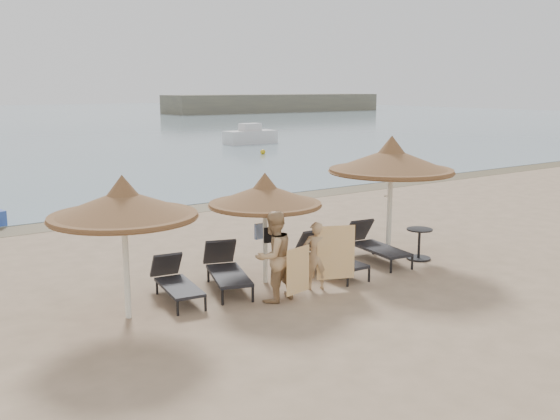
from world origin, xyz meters
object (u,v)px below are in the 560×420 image
(lounger_near_right, at_px, (328,255))
(person_left, at_px, (274,249))
(lounger_far_right, at_px, (374,244))
(lounger_near_left, at_px, (226,268))
(side_table, at_px, (419,245))
(person_right, at_px, (316,250))
(palapa_right, at_px, (391,161))
(palapa_left, at_px, (123,205))
(palapa_center, at_px, (265,195))
(lounger_far_left, at_px, (175,280))

(lounger_near_right, xyz_separation_m, person_left, (-2.15, -0.91, 0.66))
(lounger_near_right, relative_size, lounger_far_right, 0.96)
(lounger_near_left, distance_m, lounger_far_right, 4.10)
(lounger_near_left, height_order, person_left, person_left)
(lounger_near_right, bearing_deg, person_left, -155.52)
(side_table, height_order, person_left, person_left)
(person_left, bearing_deg, person_right, 175.91)
(lounger_far_right, bearing_deg, person_left, -156.59)
(palapa_right, xyz_separation_m, person_left, (-4.24, -1.04, -1.38))
(person_right, bearing_deg, person_left, 30.81)
(side_table, bearing_deg, lounger_far_right, 148.49)
(lounger_far_right, distance_m, person_right, 2.81)
(side_table, xyz_separation_m, person_right, (-3.58, -0.37, 0.48))
(person_right, bearing_deg, lounger_near_left, -13.44)
(lounger_near_left, relative_size, person_left, 1.01)
(lounger_far_right, relative_size, person_right, 1.26)
(palapa_left, height_order, lounger_near_left, palapa_left)
(person_left, bearing_deg, palapa_center, -124.83)
(palapa_left, bearing_deg, palapa_right, 2.15)
(side_table, distance_m, person_right, 3.63)
(palapa_left, bearing_deg, lounger_far_left, 22.63)
(palapa_center, distance_m, person_right, 1.61)
(lounger_far_right, height_order, person_right, person_right)
(lounger_near_left, xyz_separation_m, lounger_near_right, (2.49, -0.40, -0.00))
(lounger_far_left, relative_size, lounger_far_right, 0.89)
(palapa_center, relative_size, side_table, 3.17)
(palapa_center, distance_m, side_table, 4.54)
(palapa_right, bearing_deg, side_table, -49.33)
(lounger_far_right, distance_m, person_left, 3.96)
(side_table, distance_m, person_left, 4.81)
(palapa_left, height_order, person_right, palapa_left)
(palapa_left, height_order, person_left, palapa_left)
(side_table, bearing_deg, person_left, -174.37)
(lounger_far_right, xyz_separation_m, side_table, (0.98, -0.60, -0.05))
(side_table, xyz_separation_m, person_left, (-4.73, -0.47, 0.70))
(lounger_far_left, bearing_deg, person_right, -15.65)
(person_left, bearing_deg, side_table, 176.56)
(palapa_center, bearing_deg, person_left, -115.76)
(palapa_center, relative_size, person_right, 1.45)
(person_left, relative_size, person_right, 1.26)
(palapa_center, xyz_separation_m, side_table, (4.20, -0.63, -1.58))
(palapa_left, xyz_separation_m, palapa_center, (3.29, 0.31, -0.20))
(lounger_far_right, distance_m, side_table, 1.15)
(palapa_center, distance_m, lounger_far_left, 2.62)
(side_table, bearing_deg, palapa_left, 177.60)
(palapa_left, distance_m, person_right, 4.18)
(palapa_right, relative_size, lounger_far_right, 1.45)
(lounger_near_left, height_order, lounger_far_right, lounger_far_right)
(side_table, relative_size, person_left, 0.36)
(palapa_right, height_order, person_right, palapa_right)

